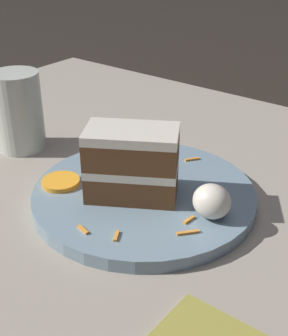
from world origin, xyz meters
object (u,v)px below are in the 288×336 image
(orange_garnish, at_px, (61,182))
(plate, at_px, (144,195))
(drinking_glass, at_px, (19,117))
(cream_dollop, at_px, (212,201))
(cake_slice, at_px, (132,163))

(orange_garnish, bearing_deg, plate, -149.73)
(plate, bearing_deg, drinking_glass, -1.77)
(cream_dollop, bearing_deg, drinking_glass, -1.37)
(cake_slice, distance_m, orange_garnish, 0.11)
(orange_garnish, distance_m, drinking_glass, 0.18)
(plate, bearing_deg, cake_slice, 77.06)
(cream_dollop, height_order, orange_garnish, cream_dollop)
(cream_dollop, bearing_deg, cake_slice, 9.85)
(cake_slice, distance_m, drinking_glass, 0.26)
(cake_slice, relative_size, cream_dollop, 2.81)
(plate, distance_m, drinking_glass, 0.26)
(drinking_glass, bearing_deg, plate, 178.23)
(cake_slice, bearing_deg, orange_garnish, -98.30)
(drinking_glass, bearing_deg, cream_dollop, 178.63)
(plate, height_order, cake_slice, cake_slice)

